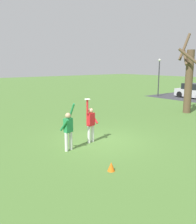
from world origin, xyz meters
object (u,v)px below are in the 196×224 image
at_px(frisbee_disc, 87,99).
at_px(field_cone_orange, 111,167).
at_px(person_catcher, 91,122).
at_px(parked_car_silver, 194,91).
at_px(person_defender, 68,128).
at_px(lamppost_by_lot, 159,74).
at_px(bare_tree_tall, 188,78).

bearing_deg(frisbee_disc, field_cone_orange, -20.69).
xyz_separation_m(frisbee_disc, field_cone_orange, (2.91, -1.10, -1.93)).
distance_m(person_catcher, parked_car_silver, 18.81).
relative_size(person_defender, lamppost_by_lot, 0.48).
height_order(parked_car_silver, bare_tree_tall, bare_tree_tall).
height_order(frisbee_disc, parked_car_silver, frisbee_disc).
xyz_separation_m(person_catcher, person_defender, (0.29, -1.40, -0.00)).
relative_size(person_defender, bare_tree_tall, 0.34).
height_order(bare_tree_tall, lamppost_by_lot, bare_tree_tall).
bearing_deg(bare_tree_tall, lamppost_by_lot, 140.19).
distance_m(person_catcher, lamppost_by_lot, 18.58).
bearing_deg(person_catcher, person_defender, 0.00).
xyz_separation_m(parked_car_silver, lamppost_by_lot, (-3.52, -1.75, 1.86)).
height_order(bare_tree_tall, field_cone_orange, bare_tree_tall).
bearing_deg(lamppost_by_lot, field_cone_orange, -56.37).
bearing_deg(person_defender, frisbee_disc, 0.00).
height_order(person_catcher, field_cone_orange, person_catcher).
relative_size(person_defender, parked_car_silver, 0.48).
bearing_deg(person_catcher, parked_car_silver, -175.61).
height_order(person_catcher, parked_car_silver, person_catcher).
distance_m(parked_car_silver, field_cone_orange, 21.05).
distance_m(person_catcher, field_cone_orange, 3.34).
distance_m(person_catcher, bare_tree_tall, 10.20).
bearing_deg(lamppost_by_lot, person_defender, -62.91).
bearing_deg(parked_car_silver, person_catcher, -67.17).
bearing_deg(lamppost_by_lot, parked_car_silver, 26.49).
height_order(parked_car_silver, field_cone_orange, parked_car_silver).
relative_size(person_catcher, frisbee_disc, 8.23).
height_order(person_catcher, person_defender, person_catcher).
distance_m(person_defender, bare_tree_tall, 11.61).
xyz_separation_m(parked_car_silver, bare_tree_tall, (4.05, -8.06, 1.88)).
bearing_deg(field_cone_orange, frisbee_disc, 159.31).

